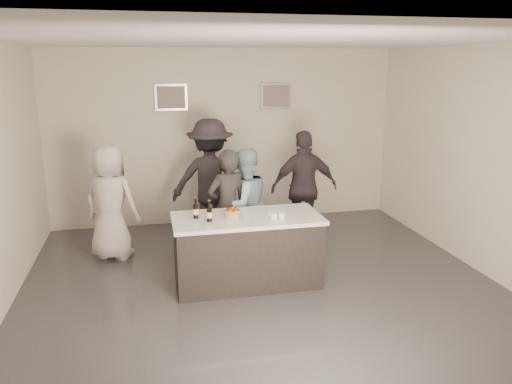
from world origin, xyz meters
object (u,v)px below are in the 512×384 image
at_px(cake, 232,214).
at_px(person_guest_left, 111,202).
at_px(person_main_blue, 244,205).
at_px(person_guest_right, 304,188).
at_px(person_guest_back, 211,181).
at_px(beer_bottle_b, 209,211).
at_px(bar_counter, 247,250).
at_px(beer_bottle_a, 196,208).
at_px(person_main_black, 228,208).

distance_m(cake, person_guest_left, 2.00).
bearing_deg(cake, person_main_blue, 69.37).
distance_m(person_guest_right, person_guest_back, 1.46).
bearing_deg(cake, person_guest_left, 140.21).
bearing_deg(cake, beer_bottle_b, -160.45).
bearing_deg(person_guest_left, bar_counter, 170.78).
xyz_separation_m(cake, person_guest_left, (-1.54, 1.28, -0.10)).
xyz_separation_m(person_main_blue, person_guest_back, (-0.36, 0.90, 0.16)).
xyz_separation_m(bar_counter, beer_bottle_b, (-0.48, -0.10, 0.58)).
xyz_separation_m(beer_bottle_a, person_guest_right, (1.79, 1.23, -0.14)).
bearing_deg(cake, beer_bottle_a, 171.98).
bearing_deg(beer_bottle_a, beer_bottle_b, -49.15).
bearing_deg(person_guest_left, person_main_black, -172.07).
xyz_separation_m(beer_bottle_b, person_main_blue, (0.62, 0.96, -0.23)).
bearing_deg(person_guest_right, person_main_black, 26.35).
height_order(beer_bottle_a, beer_bottle_b, same).
bearing_deg(person_main_black, person_main_blue, -168.62).
bearing_deg(person_guest_left, cake, 167.63).
bearing_deg(person_guest_right, bar_counter, 50.19).
xyz_separation_m(beer_bottle_b, person_guest_left, (-1.24, 1.39, -0.20)).
bearing_deg(beer_bottle_b, person_guest_left, 131.79).
bearing_deg(person_guest_right, person_guest_back, -15.92).
xyz_separation_m(beer_bottle_a, person_guest_back, (0.41, 1.68, -0.06)).
distance_m(bar_counter, beer_bottle_b, 0.76).
bearing_deg(person_guest_back, bar_counter, 112.67).
relative_size(person_main_blue, person_guest_right, 0.91).
height_order(bar_counter, person_guest_back, person_guest_back).
xyz_separation_m(bar_counter, beer_bottle_a, (-0.63, 0.06, 0.58)).
height_order(cake, person_guest_left, person_guest_left).
height_order(cake, beer_bottle_b, beer_bottle_b).
distance_m(bar_counter, cake, 0.52).
relative_size(person_main_black, person_guest_left, 0.98).
relative_size(cake, person_guest_left, 0.12).
relative_size(cake, beer_bottle_b, 0.76).
height_order(person_main_blue, person_guest_back, person_guest_back).
distance_m(person_guest_left, person_guest_back, 1.57).
distance_m(beer_bottle_a, beer_bottle_b, 0.22).
distance_m(cake, beer_bottle_b, 0.33).
bearing_deg(person_main_black, beer_bottle_a, 35.87).
relative_size(person_main_black, person_guest_right, 0.92).
relative_size(person_main_black, person_guest_back, 0.84).
xyz_separation_m(cake, beer_bottle_a, (-0.44, 0.06, 0.09)).
bearing_deg(person_main_blue, person_guest_back, -90.96).
bearing_deg(beer_bottle_b, cake, 19.55).
height_order(bar_counter, person_main_blue, person_main_blue).
bearing_deg(cake, bar_counter, -0.28).
distance_m(beer_bottle_a, person_main_black, 0.85).
distance_m(beer_bottle_b, person_main_blue, 1.16).
distance_m(beer_bottle_b, person_guest_back, 1.87).
distance_m(bar_counter, person_main_blue, 0.93).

